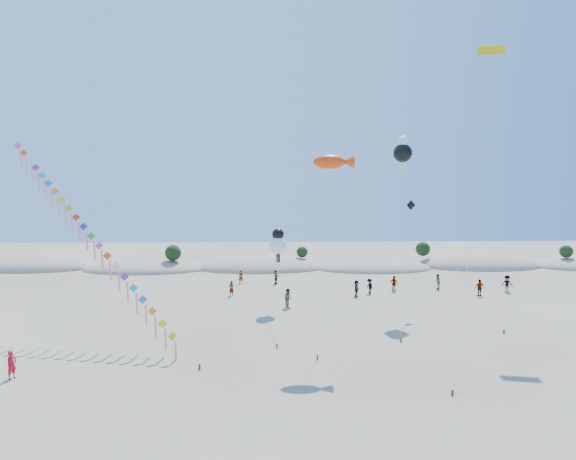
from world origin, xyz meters
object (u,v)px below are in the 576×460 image
Objects in this scene: flyer_foreground at (12,365)px; fish_kite at (334,162)px; kite_train at (85,229)px; parafoil_kite at (491,56)px.

fish_kite is at bearing -51.54° from flyer_foreground.
kite_train is 11.61m from flyer_foreground.
fish_kite is 24.10m from flyer_foreground.
kite_train is 0.78× the size of parafoil_kite.
fish_kite is 8.02× the size of flyer_foreground.
kite_train is at bearing 13.75° from flyer_foreground.
parafoil_kite reaches higher than fish_kite.
flyer_foreground is (-19.77, -6.37, -12.23)m from fish_kite.
kite_train is 36.40m from parafoil_kite.
parafoil_kite is 42.70m from flyer_foreground.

